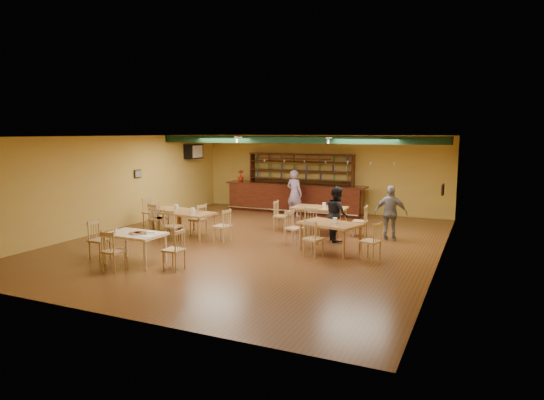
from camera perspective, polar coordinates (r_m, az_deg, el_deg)
The scene contains 23 objects.
floor at distance 13.74m, azimuth -2.03°, elevation -5.01°, with size 12.00×12.00×0.00m, color #593319.
ceiling_beam at distance 15.94m, azimuth 2.41°, elevation 7.21°, with size 10.00×0.30×0.25m, color black.
track_rail_left at distance 17.23m, azimuth -2.45°, elevation 7.50°, with size 0.05×2.50×0.05m, color white.
track_rail_right at distance 16.05m, azimuth 7.90°, elevation 7.39°, with size 0.05×2.50×0.05m, color white.
ac_unit at distance 19.44m, azimuth -9.33°, elevation 5.73°, with size 0.34×0.70×0.48m, color white.
picture_left at distance 17.02m, azimuth -15.72°, elevation 3.02°, with size 0.04×0.34×0.28m, color black.
picture_right at distance 12.61m, azimuth 19.70°, elevation 1.18°, with size 0.04×0.34×0.28m, color black.
bar_counter at distance 18.61m, azimuth 2.69°, elevation 0.21°, with size 5.61×0.85×1.13m, color #35100A.
back_bar_hutch at distance 19.12m, azimuth 3.40°, elevation 2.15°, with size 4.34×0.40×2.28m, color #35100A.
poinsettia at distance 19.50m, azimuth -3.75°, elevation 2.90°, with size 0.25×0.25×0.45m, color #AA230F.
dining_table_a at distance 15.67m, azimuth -11.67°, elevation -2.27°, with size 1.36×0.82×0.68m, color olive.
dining_table_b at distance 14.90m, azimuth 5.65°, elevation -2.41°, with size 1.63×0.98×0.82m, color olive.
dining_table_c at distance 14.50m, azimuth -9.80°, elevation -2.92°, with size 1.50×0.90×0.75m, color olive.
dining_table_d at distance 12.69m, azimuth 6.92°, elevation -4.40°, with size 1.53×0.92×0.77m, color olive.
near_table at distance 11.91m, azimuth -16.00°, elevation -5.55°, with size 1.38×0.89×0.74m, color beige.
pizza_tray at distance 11.76m, azimuth -15.71°, elevation -3.82°, with size 0.40×0.40×0.01m, color silver.
parmesan_shaker at distance 12.00m, azimuth -18.16°, elevation -3.46°, with size 0.07×0.07×0.11m, color #EAE5C6.
napkin_stack at distance 11.76m, azimuth -14.17°, elevation -3.73°, with size 0.20×0.15×0.03m, color white.
pizza_server at distance 11.70m, azimuth -15.00°, elevation -3.81°, with size 0.32×0.09×0.00m, color silver.
side_plate at distance 11.34m, azimuth -14.62°, elevation -4.23°, with size 0.22×0.22×0.01m, color white.
patron_bar at distance 17.69m, azimuth 2.68°, elevation 0.79°, with size 0.63×0.42×1.74m, color #794494.
patron_right_a at distance 13.85m, azimuth 7.75°, elevation -1.64°, with size 0.77×0.60×1.58m, color black.
patron_right_b at distance 14.24m, azimuth 13.98°, elevation -1.52°, with size 0.93×0.39×1.59m, color gray.
Camera 1 is at (5.93, -12.00, 3.11)m, focal length 31.59 mm.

